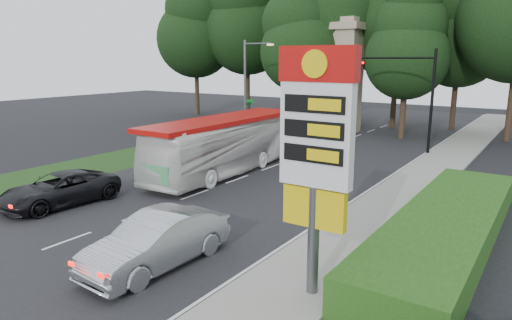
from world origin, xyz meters
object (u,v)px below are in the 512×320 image
Objects in this scene: monument at (345,75)px; sedan_silver at (157,241)px; traffic_signal_mast at (413,86)px; transit_bus at (224,146)px; suv_charcoal at (60,189)px; streetlight_signs at (247,85)px; gas_station_pylon at (316,140)px.

monument is 30.05m from sedan_silver.
traffic_signal_mast is 23.44m from sedan_silver.
transit_bus reaches higher than suv_charcoal.
suv_charcoal is (-2.09, -27.06, -4.37)m from monument.
suv_charcoal is at bearing 168.18° from sedan_silver.
traffic_signal_mast is 14.47m from transit_bus.
sedan_silver is at bearing -8.70° from suv_charcoal.
transit_bus is at bearing -88.48° from monument.
suv_charcoal is at bearing -81.35° from streetlight_signs.
monument is 27.49m from suv_charcoal.
gas_station_pylon is 22.29m from traffic_signal_mast.
traffic_signal_mast is 12.83m from streetlight_signs.
suv_charcoal is at bearing -114.89° from traffic_signal_mast.
transit_bus is 2.20× the size of suv_charcoal.
traffic_signal_mast is 1.38× the size of sedan_silver.
gas_station_pylon reaches higher than sedan_silver.
transit_bus is at bearing 78.81° from suv_charcoal.
streetlight_signs is at bearing -121.97° from monument.
gas_station_pylon is at bearing -51.04° from streetlight_signs.
streetlight_signs is (-12.67, -1.99, -0.23)m from traffic_signal_mast.
transit_bus reaches higher than sedan_silver.
transit_bus is 2.24× the size of sedan_silver.
suv_charcoal is (-2.57, -8.88, -0.88)m from transit_bus.
transit_bus is (0.48, -18.18, -3.48)m from monument.
traffic_signal_mast reaches higher than sedan_silver.
traffic_signal_mast is 1.36× the size of suv_charcoal.
transit_bus is 9.29m from suv_charcoal.
monument is 1.90× the size of suv_charcoal.
suv_charcoal is (-8.33, 2.02, -0.12)m from sedan_silver.
sedan_silver is at bearing -167.72° from gas_station_pylon.
gas_station_pylon is 6.21m from sedan_silver.
monument is 1.93× the size of sedan_silver.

